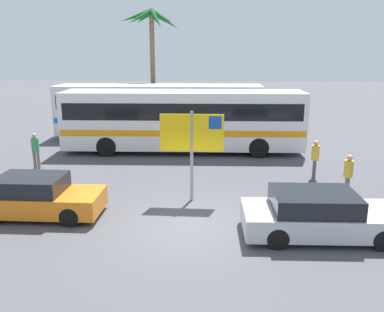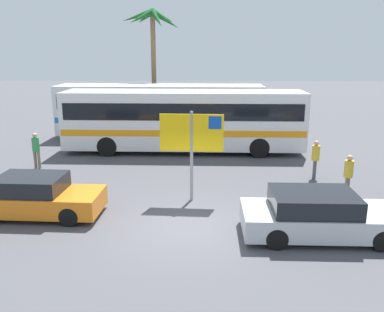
# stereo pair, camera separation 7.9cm
# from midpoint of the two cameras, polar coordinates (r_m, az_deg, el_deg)

# --- Properties ---
(ground) EXTENTS (120.00, 120.00, 0.00)m
(ground) POSITION_cam_midpoint_polar(r_m,az_deg,el_deg) (12.43, -0.48, -9.99)
(ground) COLOR #4C4C51
(bus_front_coach) EXTENTS (12.31, 2.53, 3.17)m
(bus_front_coach) POSITION_cam_midpoint_polar(r_m,az_deg,el_deg) (21.02, -1.06, 5.39)
(bus_front_coach) COLOR white
(bus_front_coach) RESTS_ON ground
(bus_rear_coach) EXTENTS (12.31, 2.53, 3.17)m
(bus_rear_coach) POSITION_cam_midpoint_polar(r_m,az_deg,el_deg) (24.72, -4.41, 6.75)
(bus_rear_coach) COLOR white
(bus_rear_coach) RESTS_ON ground
(ferry_sign) EXTENTS (2.20, 0.15, 3.20)m
(ferry_sign) POSITION_cam_midpoint_polar(r_m,az_deg,el_deg) (13.88, 0.30, 2.79)
(ferry_sign) COLOR gray
(ferry_sign) RESTS_ON ground
(car_orange) EXTENTS (4.05, 1.81, 1.32)m
(car_orange) POSITION_cam_midpoint_polar(r_m,az_deg,el_deg) (13.93, -20.92, -5.40)
(car_orange) COLOR orange
(car_orange) RESTS_ON ground
(car_silver) EXTENTS (4.52, 1.89, 1.32)m
(car_silver) POSITION_cam_midpoint_polar(r_m,az_deg,el_deg) (12.18, 17.74, -8.00)
(car_silver) COLOR #B7BABF
(car_silver) RESTS_ON ground
(pedestrian_near_sign) EXTENTS (0.32, 0.32, 1.59)m
(pedestrian_near_sign) POSITION_cam_midpoint_polar(r_m,az_deg,el_deg) (15.56, 21.39, -2.23)
(pedestrian_near_sign) COLOR #706656
(pedestrian_near_sign) RESTS_ON ground
(pedestrian_crossing_lot) EXTENTS (0.32, 0.32, 1.64)m
(pedestrian_crossing_lot) POSITION_cam_midpoint_polar(r_m,az_deg,el_deg) (19.37, -21.10, 1.11)
(pedestrian_crossing_lot) COLOR #706656
(pedestrian_crossing_lot) RESTS_ON ground
(pedestrian_by_bus) EXTENTS (0.32, 0.32, 1.61)m
(pedestrian_by_bus) POSITION_cam_midpoint_polar(r_m,az_deg,el_deg) (17.45, 17.20, -0.05)
(pedestrian_by_bus) COLOR #4C4C51
(pedestrian_by_bus) RESTS_ON ground
(palm_tree_seaside) EXTENTS (3.93, 3.56, 7.84)m
(palm_tree_seaside) POSITION_cam_midpoint_polar(r_m,az_deg,el_deg) (27.77, -5.57, 17.12)
(palm_tree_seaside) COLOR brown
(palm_tree_seaside) RESTS_ON ground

